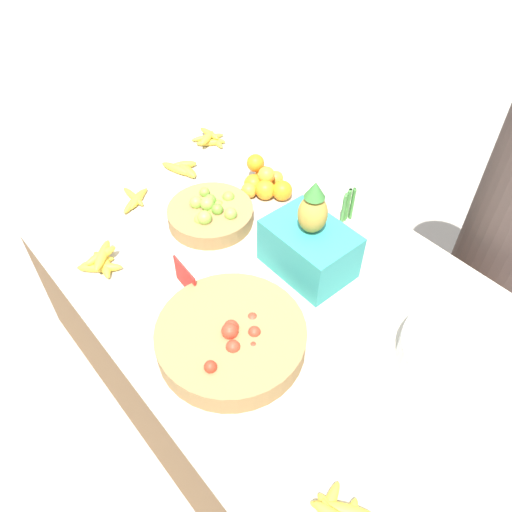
{
  "coord_description": "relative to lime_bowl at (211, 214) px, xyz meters",
  "views": [
    {
      "loc": [
        0.92,
        -0.78,
        2.04
      ],
      "look_at": [
        0.0,
        0.0,
        0.8
      ],
      "focal_mm": 35.0,
      "sensor_mm": 36.0,
      "label": 1
    }
  ],
  "objects": [
    {
      "name": "produce_crate",
      "position": [
        0.42,
        0.11,
        0.07
      ],
      "size": [
        0.3,
        0.21,
        0.37
      ],
      "color": "teal",
      "rests_on": "market_table"
    },
    {
      "name": "lime_bowl",
      "position": [
        0.0,
        0.0,
        0.0
      ],
      "size": [
        0.33,
        0.33,
        0.11
      ],
      "color": "olive",
      "rests_on": "market_table"
    },
    {
      "name": "tomato_basket",
      "position": [
        0.5,
        -0.3,
        0.0
      ],
      "size": [
        0.46,
        0.46,
        0.12
      ],
      "color": "olive",
      "rests_on": "market_table"
    },
    {
      "name": "metal_bowl",
      "position": [
        0.99,
        0.18,
        0.01
      ],
      "size": [
        0.36,
        0.36,
        0.09
      ],
      "color": "#B7B7BF",
      "rests_on": "market_table"
    },
    {
      "name": "banana_bunch_front_left",
      "position": [
        -0.29,
        -0.17,
        -0.02
      ],
      "size": [
        0.15,
        0.17,
        0.03
      ],
      "color": "gold",
      "rests_on": "market_table"
    },
    {
      "name": "price_sign",
      "position": [
        0.23,
        -0.27,
        0.02
      ],
      "size": [
        0.13,
        0.02,
        0.11
      ],
      "rotation": [
        0.0,
        0.0,
        -0.07
      ],
      "color": "red",
      "rests_on": "market_table"
    },
    {
      "name": "market_table",
      "position": [
        0.29,
        -0.02,
        -0.41
      ],
      "size": [
        1.86,
        1.15,
        0.75
      ],
      "color": "brown",
      "rests_on": "ground_plane"
    },
    {
      "name": "veg_bundle",
      "position": [
        0.33,
        0.4,
        0.03
      ],
      "size": [
        0.03,
        0.07,
        0.14
      ],
      "color": "#4C8E42",
      "rests_on": "market_table"
    },
    {
      "name": "ground_plane",
      "position": [
        0.29,
        -0.02,
        -0.79
      ],
      "size": [
        12.0,
        12.0,
        0.0
      ],
      "primitive_type": "plane",
      "color": "#ADA599"
    },
    {
      "name": "orange_pile",
      "position": [
        -0.01,
        0.28,
        0.01
      ],
      "size": [
        0.24,
        0.2,
        0.13
      ],
      "color": "orange",
      "rests_on": "market_table"
    },
    {
      "name": "banana_bunch_middle_left",
      "position": [
        -0.44,
        0.32,
        -0.01
      ],
      "size": [
        0.17,
        0.16,
        0.06
      ],
      "color": "gold",
      "rests_on": "market_table"
    },
    {
      "name": "banana_bunch_back_center",
      "position": [
        -0.06,
        -0.44,
        -0.01
      ],
      "size": [
        0.16,
        0.16,
        0.06
      ],
      "color": "gold",
      "rests_on": "market_table"
    },
    {
      "name": "banana_bunch_middle_right",
      "position": [
        -0.34,
        0.1,
        -0.02
      ],
      "size": [
        0.18,
        0.14,
        0.04
      ],
      "color": "gold",
      "rests_on": "market_table"
    }
  ]
}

